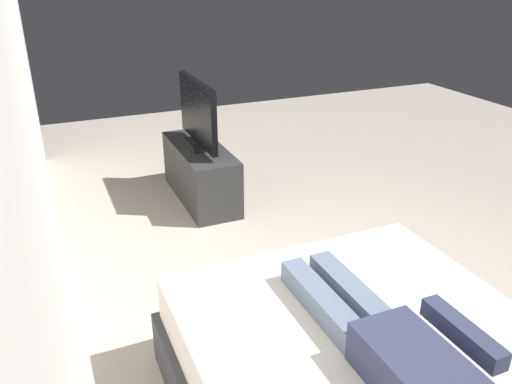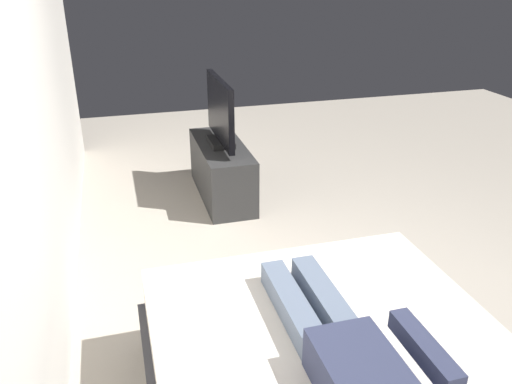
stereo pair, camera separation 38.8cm
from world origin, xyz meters
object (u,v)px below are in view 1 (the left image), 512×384
(person, at_px, (395,349))
(tv_stand, at_px, (201,173))
(tv, at_px, (198,115))
(remote, at_px, (446,316))

(person, relative_size, tv_stand, 1.15)
(tv_stand, height_order, tv, tv)
(tv_stand, xyz_separation_m, tv, (-0.00, -0.00, 0.53))
(person, relative_size, tv, 1.43)
(tv_stand, bearing_deg, tv, -172.87)
(remote, height_order, tv, tv)
(remote, bearing_deg, tv, 5.87)
(tv_stand, relative_size, tv, 1.25)
(person, xyz_separation_m, tv_stand, (2.92, -0.12, -0.37))
(person, bearing_deg, tv, -2.36)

